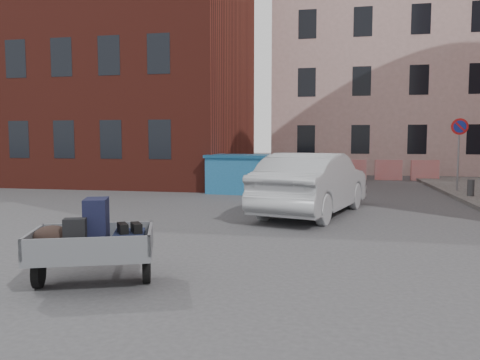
# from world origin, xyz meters

# --- Properties ---
(ground) EXTENTS (120.00, 120.00, 0.00)m
(ground) POSITION_xyz_m (0.00, 0.00, 0.00)
(ground) COLOR #38383A
(ground) RESTS_ON ground
(building_brick) EXTENTS (12.00, 10.00, 14.00)m
(building_brick) POSITION_xyz_m (-9.00, 13.00, 7.00)
(building_brick) COLOR #591E16
(building_brick) RESTS_ON ground
(building_pink) EXTENTS (16.00, 8.00, 14.00)m
(building_pink) POSITION_xyz_m (6.00, 22.00, 7.00)
(building_pink) COLOR tan
(building_pink) RESTS_ON ground
(far_building) EXTENTS (6.00, 6.00, 8.00)m
(far_building) POSITION_xyz_m (-20.00, 22.00, 4.00)
(far_building) COLOR maroon
(far_building) RESTS_ON ground
(no_parking_sign) EXTENTS (0.60, 0.09, 2.65)m
(no_parking_sign) POSITION_xyz_m (6.00, 9.48, 2.01)
(no_parking_sign) COLOR gray
(no_parking_sign) RESTS_ON sidewalk
(barriers) EXTENTS (4.70, 0.18, 1.00)m
(barriers) POSITION_xyz_m (4.20, 15.00, 0.50)
(barriers) COLOR red
(barriers) RESTS_ON ground
(trailer) EXTENTS (1.88, 1.98, 1.20)m
(trailer) POSITION_xyz_m (-1.81, -3.10, 0.61)
(trailer) COLOR black
(trailer) RESTS_ON ground
(dumpster) EXTENTS (3.57, 2.07, 1.43)m
(dumpster) POSITION_xyz_m (-1.40, 8.26, 0.72)
(dumpster) COLOR #21679C
(dumpster) RESTS_ON ground
(silver_car) EXTENTS (3.09, 5.30, 1.65)m
(silver_car) POSITION_xyz_m (0.94, 3.72, 0.82)
(silver_car) COLOR #9A9CA0
(silver_car) RESTS_ON ground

